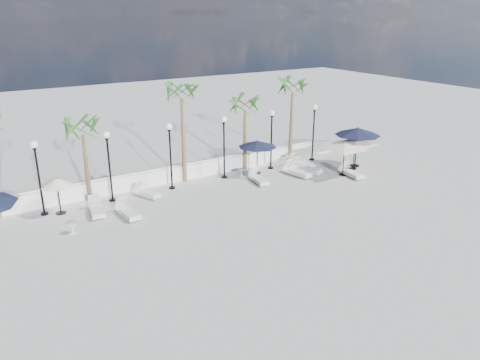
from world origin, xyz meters
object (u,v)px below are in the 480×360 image
lounger_4 (258,179)px  lounger_6 (300,163)px  lounger_2 (128,212)px  lounger_3 (146,193)px  parasol_cream_sq_b (355,139)px  parasol_cream_small (57,183)px  lounger_7 (305,168)px  parasol_navy_right (358,132)px  lounger_5 (297,171)px  parasol_navy_mid (257,144)px  parasol_cream_sq_a (345,144)px  lounger_8 (351,172)px  lounger_1 (96,209)px

lounger_4 → lounger_6: size_ratio=0.94×
lounger_2 → lounger_3: size_ratio=1.11×
lounger_2 → lounger_6: lounger_6 is taller
parasol_cream_sq_b → parasol_cream_small: size_ratio=2.22×
lounger_7 → parasol_cream_sq_b: parasol_cream_sq_b is taller
lounger_6 → lounger_7: 1.17m
lounger_7 → parasol_navy_right: 4.23m
lounger_4 → lounger_7: size_ratio=0.87×
lounger_3 → lounger_7: 10.21m
lounger_6 → lounger_3: bearing=156.8°
lounger_5 → parasol_navy_mid: 2.99m
parasol_navy_mid → parasol_cream_small: bearing=179.9°
lounger_6 → parasol_cream_small: bearing=157.0°
lounger_3 → lounger_5: lounger_5 is taller
parasol_cream_sq_a → lounger_6: bearing=113.8°
parasol_navy_right → parasol_navy_mid: bearing=160.3°
lounger_7 → lounger_5: bearing=171.0°
lounger_6 → parasol_cream_small: 15.16m
parasol_cream_small → parasol_navy_mid: bearing=-0.1°
lounger_7 → parasol_cream_small: (-14.65, 1.52, 1.39)m
parasol_navy_right → parasol_cream_sq_b: parasol_navy_right is taller
parasol_navy_mid → lounger_6: bearing=-7.5°
lounger_8 → parasol_navy_right: parasol_navy_right is taller
lounger_2 → lounger_8: size_ratio=1.01×
parasol_cream_sq_b → parasol_navy_mid: bearing=155.6°
parasol_navy_mid → parasol_navy_right: 6.70m
parasol_navy_mid → parasol_cream_sq_b: 6.34m
parasol_navy_mid → parasol_cream_sq_b: parasol_navy_mid is taller
lounger_4 → lounger_8: size_ratio=0.99×
parasol_navy_mid → lounger_3: bearing=-179.5°
parasol_navy_right → parasol_cream_small: 18.42m
parasol_cream_sq_a → parasol_cream_sq_b: size_ratio=1.03×
lounger_1 → lounger_7: (13.12, -0.56, 0.03)m
lounger_5 → parasol_navy_right: parasol_navy_right is taller
lounger_8 → parasol_cream_sq_b: (1.16, 0.96, 1.75)m
lounger_4 → lounger_6: (4.02, 1.07, 0.01)m
parasol_navy_mid → parasol_cream_sq_a: bearing=-36.0°
lounger_1 → lounger_3: size_ratio=1.11×
parasol_cream_sq_a → parasol_cream_small: (-16.30, 3.18, -0.36)m
lounger_7 → parasol_cream_sq_b: 3.71m
lounger_2 → lounger_3: lounger_2 is taller
lounger_3 → lounger_2: bearing=-154.7°
lounger_4 → parasol_navy_mid: 2.40m
lounger_5 → lounger_2: bearing=170.2°
lounger_1 → lounger_2: (1.23, -1.16, 0.00)m
lounger_3 → parasol_navy_mid: bearing=-23.0°
lounger_5 → lounger_1: bearing=164.6°
lounger_8 → parasol_navy_mid: size_ratio=0.82×
parasol_navy_mid → lounger_8: bearing=-37.8°
parasol_navy_mid → parasol_navy_right: bearing=-19.7°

